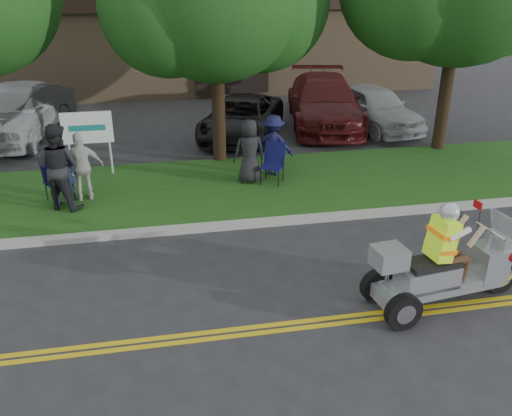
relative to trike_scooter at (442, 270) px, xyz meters
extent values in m
plane|color=#28282B|center=(-3.14, 0.36, -0.64)|extent=(120.00, 120.00, 0.00)
cube|color=gold|center=(-3.14, -0.22, -0.63)|extent=(60.00, 0.10, 0.01)
cube|color=gold|center=(-3.14, -0.06, -0.63)|extent=(60.00, 0.10, 0.01)
cube|color=#A8A89E|center=(-3.14, 3.41, -0.58)|extent=(60.00, 0.25, 0.12)
cube|color=#214B14|center=(-3.14, 5.56, -0.58)|extent=(60.00, 4.00, 0.10)
cube|color=#9E7F5B|center=(-1.14, 19.36, 1.36)|extent=(18.00, 8.00, 4.00)
cube|color=black|center=(-1.14, 15.31, 3.06)|extent=(18.00, 0.30, 0.60)
cylinder|color=#332114|center=(-2.64, 7.56, 1.46)|extent=(0.36, 0.36, 4.20)
sphere|color=#164714|center=(-1.44, 7.86, 3.56)|extent=(3.60, 3.60, 3.60)
sphere|color=#164714|center=(-3.84, 7.36, 3.49)|extent=(3.36, 3.36, 3.36)
cylinder|color=#332114|center=(3.86, 7.36, 1.74)|extent=(0.36, 0.36, 4.76)
cylinder|color=silver|center=(-6.54, 6.96, -0.09)|extent=(0.06, 0.06, 1.10)
cylinder|color=silver|center=(-5.54, 6.96, -0.09)|extent=(0.06, 0.06, 1.10)
cube|color=white|center=(-6.04, 6.96, 0.71)|extent=(1.25, 0.06, 0.80)
cylinder|color=black|center=(1.20, 0.16, -0.32)|extent=(0.65, 0.23, 0.64)
cylinder|color=black|center=(-0.85, -0.49, -0.34)|extent=(0.61, 0.24, 0.59)
cylinder|color=black|center=(-0.95, 0.26, -0.34)|extent=(0.61, 0.24, 0.59)
cube|color=#A6A9B0|center=(0.05, 0.01, -0.28)|extent=(2.06, 0.75, 0.19)
cube|color=#A6A9B0|center=(-0.27, -0.03, -0.06)|extent=(1.01, 0.61, 0.37)
cube|color=black|center=(-0.22, -0.03, 0.17)|extent=(0.90, 0.55, 0.11)
cube|color=#A6A9B0|center=(0.89, 0.12, 0.00)|extent=(0.54, 0.57, 0.58)
cube|color=silver|center=(1.04, 0.14, 0.61)|extent=(0.27, 0.51, 0.52)
cube|color=#A6A9B0|center=(-1.01, -0.13, 0.42)|extent=(0.53, 0.50, 0.32)
sphere|color=#B20C0F|center=(1.15, 0.00, 0.19)|extent=(0.23, 0.23, 0.23)
cube|color=#AADE17|center=(-0.10, -0.01, 0.59)|extent=(0.42, 0.47, 0.69)
sphere|color=silver|center=(-0.04, 0.00, 1.04)|extent=(0.31, 0.31, 0.31)
cylinder|color=black|center=(-1.89, 5.44, -0.33)|extent=(0.03, 0.03, 0.42)
cylinder|color=black|center=(-1.49, 5.22, -0.33)|extent=(0.03, 0.03, 0.42)
cylinder|color=black|center=(-1.69, 5.81, -0.33)|extent=(0.03, 0.03, 0.42)
cylinder|color=black|center=(-1.29, 5.58, -0.33)|extent=(0.03, 0.03, 0.42)
cube|color=#10114C|center=(-1.59, 5.51, -0.11)|extent=(0.69, 0.67, 0.04)
cube|color=#10114C|center=(-1.48, 5.71, 0.18)|extent=(0.53, 0.39, 0.57)
cylinder|color=black|center=(-6.71, 5.06, -0.32)|extent=(0.03, 0.03, 0.43)
cylinder|color=black|center=(-6.31, 5.30, -0.32)|extent=(0.03, 0.03, 0.43)
cylinder|color=black|center=(-6.93, 5.43, -0.32)|extent=(0.03, 0.03, 0.43)
cylinder|color=black|center=(-6.53, 5.67, -0.32)|extent=(0.03, 0.03, 0.43)
cube|color=#0D0F3F|center=(-6.62, 5.37, -0.10)|extent=(0.71, 0.70, 0.04)
cube|color=#0D0F3F|center=(-6.74, 5.57, 0.20)|extent=(0.54, 0.42, 0.58)
imported|color=#181A43|center=(-6.50, 5.07, 0.36)|extent=(0.73, 0.56, 1.79)
imported|color=black|center=(-6.50, 4.93, 0.43)|extent=(1.16, 1.06, 1.93)
imported|color=silver|center=(-6.05, 5.32, 0.27)|extent=(0.99, 0.53, 1.60)
imported|color=#181843|center=(-1.43, 6.12, 0.24)|extent=(1.15, 0.93, 1.56)
imported|color=black|center=(-2.13, 5.71, 0.26)|extent=(0.84, 0.60, 1.59)
imported|color=#B8BCC0|center=(-8.61, 11.04, 0.23)|extent=(2.70, 5.35, 1.75)
imported|color=#323335|center=(-8.64, 11.14, 0.15)|extent=(3.19, 5.07, 1.58)
imported|color=black|center=(-1.64, 9.84, -0.02)|extent=(3.65, 4.93, 1.25)
imported|color=#4C1111|center=(1.36, 10.71, 0.17)|extent=(3.26, 5.90, 1.62)
imported|color=#A4A6AB|center=(2.86, 10.01, 0.08)|extent=(2.46, 4.46, 1.44)
camera|label=1|loc=(-4.33, -6.78, 4.51)|focal=38.00mm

